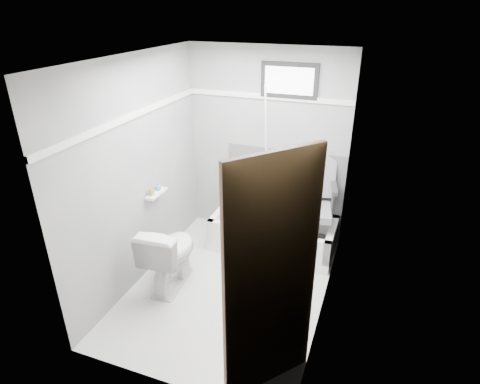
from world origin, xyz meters
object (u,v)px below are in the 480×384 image
at_px(office_chair, 307,203).
at_px(toilet, 170,254).
at_px(door, 296,318).
at_px(soap_bottle_b, 158,186).
at_px(bathtub, 273,233).
at_px(soap_bottle_a, 151,191).

height_order(office_chair, toilet, office_chair).
xyz_separation_m(office_chair, door, (0.36, -2.23, 0.30)).
relative_size(toilet, soap_bottle_b, 8.71).
relative_size(bathtub, soap_bottle_b, 16.87).
bearing_deg(office_chair, door, -91.58).
bearing_deg(soap_bottle_b, office_chair, 24.07).
relative_size(office_chair, soap_bottle_b, 12.99).
bearing_deg(soap_bottle_a, bathtub, 34.96).
relative_size(office_chair, soap_bottle_a, 11.09).
bearing_deg(door, office_chair, 99.29).
height_order(bathtub, door, door).
bearing_deg(office_chair, toilet, -149.52).
xyz_separation_m(bathtub, office_chair, (0.39, 0.02, 0.49)).
height_order(door, soap_bottle_a, door).
xyz_separation_m(soap_bottle_a, soap_bottle_b, (0.00, 0.14, -0.01)).
relative_size(bathtub, office_chair, 1.30).
height_order(office_chair, soap_bottle_b, office_chair).
distance_m(bathtub, soap_bottle_a, 1.62).
height_order(office_chair, door, door).
distance_m(toilet, soap_bottle_a, 0.71).
bearing_deg(office_chair, soap_bottle_a, -162.65).
xyz_separation_m(office_chair, soap_bottle_a, (-1.56, -0.83, 0.27)).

